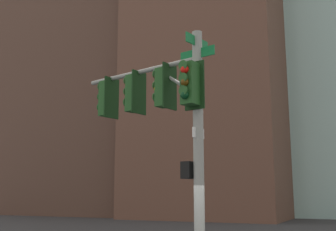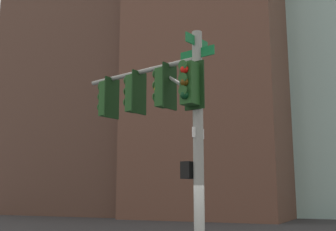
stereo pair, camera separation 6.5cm
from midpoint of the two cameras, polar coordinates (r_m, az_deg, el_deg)
The scene contains 4 objects.
signal_pole_assembly at distance 10.53m, azimuth -0.83°, elevation 0.49°, with size 1.54×4.13×6.20m.
building_brick_nearside at distance 51.60m, azimuth 7.50°, elevation 11.73°, with size 23.13×14.89×43.62m, color brown.
building_brick_midblock at distance 57.36m, azimuth -9.48°, elevation 8.80°, with size 16.86×19.05×42.40m, color #4C3328.
building_brick_farside at distance 59.24m, azimuth 14.09°, elevation 10.30°, with size 20.57×18.66×46.20m, color brown.
Camera 1 is at (-8.64, -3.28, 2.30)m, focal length 45.11 mm.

